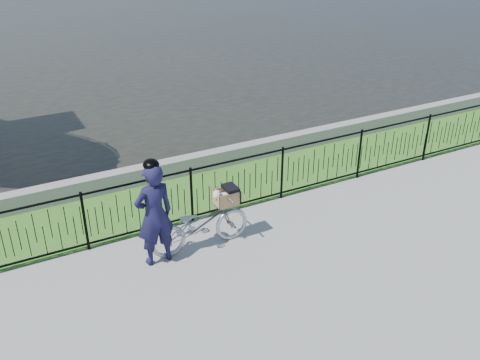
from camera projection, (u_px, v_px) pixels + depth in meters
ground at (281, 249)px, 9.46m from camera, size 120.00×120.00×0.00m
grass_strip at (217, 188)px, 11.50m from camera, size 60.00×2.00×0.01m
quay_wall at (198, 163)px, 12.19m from camera, size 60.00×0.30×0.40m
fence at (239, 184)px, 10.45m from camera, size 14.00×0.06×1.15m
bicycle_rig at (201, 223)px, 9.31m from camera, size 1.83×0.64×1.09m
cyclist at (154, 214)px, 8.73m from camera, size 0.70×0.50×1.89m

